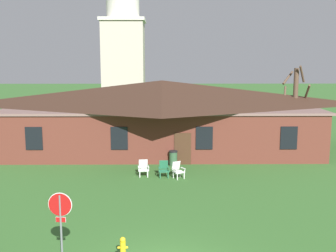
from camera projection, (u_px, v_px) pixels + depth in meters
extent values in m
cube|color=brown|center=(162.00, 128.00, 31.87)|extent=(21.99, 10.00, 3.20)
cube|color=#795B55|center=(162.00, 106.00, 31.60)|extent=(22.43, 10.20, 0.16)
pyramid|color=#382319|center=(162.00, 93.00, 31.43)|extent=(22.87, 10.40, 1.86)
cube|color=black|center=(34.00, 138.00, 26.79)|extent=(1.10, 0.06, 1.50)
cube|color=black|center=(119.00, 138.00, 26.85)|extent=(1.10, 0.06, 1.50)
cube|color=black|center=(204.00, 138.00, 26.91)|extent=(1.10, 0.06, 1.50)
cube|color=black|center=(289.00, 138.00, 26.97)|extent=(1.10, 0.06, 1.50)
cube|color=#422819|center=(183.00, 149.00, 27.01)|extent=(1.10, 0.06, 2.10)
cube|color=#BCB29E|center=(124.00, 70.00, 49.30)|extent=(4.80, 4.80, 11.03)
cube|color=silver|center=(123.00, 20.00, 48.37)|extent=(5.18, 5.18, 0.36)
cylinder|color=silver|center=(123.00, 9.00, 48.17)|extent=(3.80, 3.80, 2.20)
cylinder|color=slate|center=(61.00, 231.00, 13.74)|extent=(0.07, 0.07, 2.47)
cylinder|color=white|center=(60.00, 204.00, 13.61)|extent=(0.80, 0.10, 0.81)
cylinder|color=#B71414|center=(60.00, 205.00, 13.58)|extent=(0.76, 0.10, 0.76)
cube|color=#B71414|center=(61.00, 220.00, 13.68)|extent=(0.32, 0.06, 0.16)
cube|color=white|center=(61.00, 220.00, 13.69)|extent=(0.34, 0.05, 0.18)
cube|color=white|center=(148.00, 174.00, 24.23)|extent=(0.05, 0.05, 0.36)
cube|color=white|center=(140.00, 175.00, 24.18)|extent=(0.05, 0.05, 0.36)
cube|color=white|center=(147.00, 172.00, 24.66)|extent=(0.05, 0.05, 0.36)
cube|color=white|center=(139.00, 173.00, 24.61)|extent=(0.05, 0.05, 0.36)
cube|color=white|center=(144.00, 170.00, 24.39)|extent=(0.59, 0.57, 0.05)
cube|color=white|center=(143.00, 164.00, 24.65)|extent=(0.53, 0.24, 0.54)
cube|color=white|center=(148.00, 167.00, 24.37)|extent=(0.11, 0.47, 0.03)
cube|color=white|center=(149.00, 169.00, 24.23)|extent=(0.04, 0.04, 0.22)
cube|color=white|center=(139.00, 167.00, 24.31)|extent=(0.11, 0.47, 0.03)
cube|color=white|center=(139.00, 170.00, 24.16)|extent=(0.04, 0.04, 0.22)
cube|color=#28704C|center=(168.00, 175.00, 24.01)|extent=(0.05, 0.05, 0.36)
cube|color=#28704C|center=(160.00, 176.00, 23.98)|extent=(0.05, 0.05, 0.36)
cube|color=#28704C|center=(168.00, 173.00, 24.45)|extent=(0.05, 0.05, 0.36)
cube|color=#28704C|center=(160.00, 173.00, 24.42)|extent=(0.05, 0.05, 0.36)
cube|color=#28704C|center=(164.00, 171.00, 24.18)|extent=(0.57, 0.55, 0.05)
cube|color=#28704C|center=(164.00, 165.00, 24.44)|extent=(0.52, 0.22, 0.54)
cube|color=#28704C|center=(169.00, 168.00, 24.15)|extent=(0.08, 0.47, 0.03)
cube|color=#28704C|center=(169.00, 170.00, 24.01)|extent=(0.04, 0.04, 0.22)
cube|color=#28704C|center=(159.00, 168.00, 24.11)|extent=(0.08, 0.47, 0.03)
cube|color=#28704C|center=(159.00, 171.00, 23.97)|extent=(0.04, 0.04, 0.22)
cube|color=silver|center=(184.00, 176.00, 23.93)|extent=(0.07, 0.07, 0.36)
cube|color=silver|center=(177.00, 177.00, 23.70)|extent=(0.07, 0.07, 0.36)
cube|color=silver|center=(180.00, 174.00, 24.31)|extent=(0.07, 0.07, 0.36)
cube|color=silver|center=(173.00, 175.00, 24.08)|extent=(0.07, 0.07, 0.36)
cube|color=silver|center=(179.00, 172.00, 23.97)|extent=(0.73, 0.72, 0.05)
cube|color=silver|center=(176.00, 166.00, 24.19)|extent=(0.54, 0.42, 0.54)
cube|color=silver|center=(183.00, 168.00, 24.07)|extent=(0.28, 0.44, 0.03)
cube|color=silver|center=(185.00, 171.00, 23.95)|extent=(0.05, 0.05, 0.22)
cube|color=silver|center=(175.00, 169.00, 23.78)|extent=(0.28, 0.44, 0.03)
cube|color=silver|center=(176.00, 172.00, 23.66)|extent=(0.05, 0.05, 0.22)
cylinder|color=brown|center=(295.00, 109.00, 31.33)|extent=(0.36, 0.36, 6.14)
cylinder|color=brown|center=(288.00, 78.00, 31.41)|extent=(1.12, 1.15, 1.01)
cylinder|color=brown|center=(285.00, 97.00, 31.40)|extent=(0.65, 1.62, 1.52)
cylinder|color=brown|center=(306.00, 95.00, 31.09)|extent=(0.31, 1.71, 1.64)
cylinder|color=brown|center=(302.00, 74.00, 30.64)|extent=(0.74, 0.86, 1.27)
cylinder|color=gold|center=(123.00, 249.00, 14.38)|extent=(0.20, 0.20, 0.55)
sphere|color=gold|center=(123.00, 240.00, 14.33)|extent=(0.20, 0.20, 0.20)
cylinder|color=gold|center=(119.00, 248.00, 14.37)|extent=(0.10, 0.08, 0.08)
cylinder|color=gold|center=(127.00, 248.00, 14.37)|extent=(0.10, 0.08, 0.08)
cylinder|color=#335638|center=(173.00, 159.00, 26.83)|extent=(0.52, 0.52, 0.90)
cylinder|color=black|center=(173.00, 151.00, 26.75)|extent=(0.56, 0.56, 0.08)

